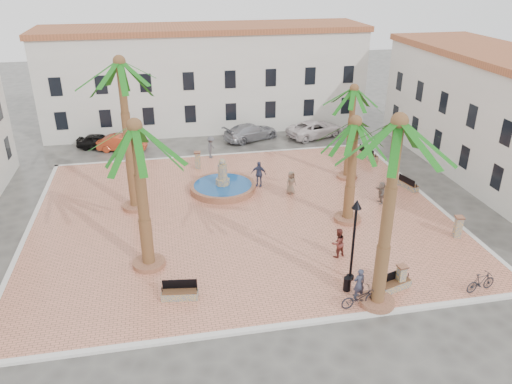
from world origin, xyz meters
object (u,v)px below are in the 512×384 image
Objects in this scene: car_silver at (251,132)px; bench_s at (180,294)px; pedestrian_east at (381,192)px; bollard_se at (401,276)px; fountain at (223,186)px; bollard_n at (198,160)px; car_black at (99,141)px; palm_s at (397,144)px; palm_sw at (136,144)px; pedestrian_north at (211,147)px; lamppost_e at (400,146)px; car_white at (315,129)px; cyclist_b at (338,243)px; bench_se at (395,285)px; bollard_e at (458,226)px; lamppost_s at (355,227)px; bicycle_b at (481,282)px; litter_bin at (347,284)px; palm_ne at (353,100)px; palm_nw at (121,78)px; palm_e at (355,135)px; bench_ne at (368,155)px; pedestrian_fountain_a at (291,183)px; bicycle_a at (360,298)px; car_red at (122,143)px; pedestrian_fountain_b at (259,174)px; bench_e at (408,185)px.

bench_s is at bearing 138.46° from car_silver.
car_silver is (-6.07, 14.87, -0.16)m from pedestrian_east.
fountain is at bearing 118.23° from bollard_se.
bollard_n reaches higher than car_black.
palm_s is at bearing -148.61° from bollard_se.
palm_sw is 1.58× the size of car_silver.
bollard_se is at bearing -136.14° from pedestrian_north.
lamppost_e is 3.03× the size of bollard_se.
cyclist_b is at bearing 146.79° from car_white.
palm_sw is 4.51× the size of bench_se.
lamppost_e is 0.75× the size of car_silver.
car_white is (-2.55, 19.70, -0.09)m from bollard_e.
car_black reaches higher than bench_se.
lamppost_s is 6.78m from bicycle_b.
palm_sw reaches higher than litter_bin.
lamppost_e is 14.60m from car_silver.
cyclist_b reaches higher than pedestrian_east.
palm_sw is at bearing 156.64° from litter_bin.
palm_sw is 1.15× the size of palm_ne.
palm_nw is at bearing -176.98° from lamppost_e.
fountain is at bearing -155.37° from pedestrian_north.
palm_e is 12.42m from bench_ne.
pedestrian_north is (-4.66, 8.02, 0.09)m from pedestrian_fountain_a.
bicycle_a is at bearing -148.14° from bollard_e.
lamppost_s is 23.23m from car_white.
palm_s reaches higher than pedestrian_east.
lamppost_e reaches higher than car_red.
bollard_se is at bearing 31.39° from palm_s.
bollard_se is at bearing -5.75° from bench_se.
palm_nw is 6.01× the size of pedestrian_fountain_a.
palm_nw is at bearing -127.43° from bollard_n.
lamppost_e is at bearing -2.88° from fountain.
pedestrian_fountain_a reaches higher than bicycle_b.
bicycle_b is at bearing -129.28° from car_black.
pedestrian_fountain_b reaches higher than bench_s.
bench_ne is at bearing 16.55° from palm_nw.
bollard_e reaches higher than car_black.
palm_sw is at bearing 111.17° from bench_ne.
bicycle_b is (10.83, -14.20, 0.18)m from fountain.
pedestrian_fountain_b reaches higher than bollard_se.
bollard_e is 11.17m from pedestrian_fountain_a.
palm_nw is 5.63× the size of bench_e.
pedestrian_fountain_a reaches higher than bollard_e.
bench_s is 19.36m from bench_e.
pedestrian_fountain_b is (-8.19, 14.48, 0.42)m from bicycle_b.
bicycle_a is (8.23, -2.24, 0.23)m from bench_s.
palm_e is at bearing 78.91° from palm_s.
palm_nw is 20.76m from bench_e.
car_white is at bearing 41.59° from pedestrian_fountain_a.
pedestrian_north is at bearing 109.88° from bollard_se.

